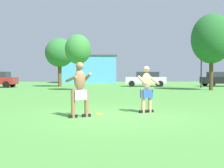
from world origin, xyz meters
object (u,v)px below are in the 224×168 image
at_px(player_in_gray, 80,88).
at_px(tree_behind_players, 78,50).
at_px(tree_left_field, 212,39).
at_px(tree_near_building, 60,53).
at_px(car_black_mid_lot, 221,79).
at_px(car_white_far_end, 146,79).
at_px(frisbee, 99,114).
at_px(player_with_cap, 147,87).
at_px(lamp_post, 201,56).

bearing_deg(player_in_gray, tree_behind_players, 93.78).
xyz_separation_m(tree_left_field, tree_near_building, (-13.37, 7.10, -0.66)).
distance_m(car_black_mid_lot, car_white_far_end, 8.31).
height_order(car_white_far_end, tree_near_building, tree_near_building).
distance_m(frisbee, tree_near_building, 20.93).
bearing_deg(frisbee, tree_near_building, 100.84).
bearing_deg(player_with_cap, frisbee, -169.99).
xyz_separation_m(frisbee, car_white_far_end, (5.38, 20.48, 0.81)).
xyz_separation_m(car_white_far_end, tree_left_field, (4.11, -7.33, 3.42)).
bearing_deg(player_in_gray, tree_near_building, 98.96).
distance_m(tree_left_field, tree_behind_players, 11.05).
distance_m(car_black_mid_lot, tree_behind_players, 16.83).
height_order(player_with_cap, player_in_gray, player_in_gray).
height_order(car_white_far_end, tree_behind_players, tree_behind_players).
height_order(player_in_gray, car_white_far_end, player_in_gray).
distance_m(car_black_mid_lot, lamp_post, 5.10).
bearing_deg(car_white_far_end, player_in_gray, -105.81).
distance_m(player_with_cap, car_black_mid_lot, 23.24).
relative_size(player_with_cap, frisbee, 5.97).
xyz_separation_m(car_black_mid_lot, lamp_post, (-3.46, -3.01, 2.24)).
bearing_deg(player_in_gray, frisbee, 45.48).
bearing_deg(frisbee, player_with_cap, 10.01).
relative_size(car_black_mid_lot, lamp_post, 0.89).
bearing_deg(tree_left_field, frisbee, -125.80).
bearing_deg(tree_left_field, lamp_post, 79.55).
height_order(player_in_gray, tree_near_building, tree_near_building).
bearing_deg(frisbee, car_black_mid_lot, 55.85).
distance_m(player_in_gray, car_black_mid_lot, 25.21).
distance_m(player_with_cap, lamp_post, 19.05).
bearing_deg(tree_behind_players, tree_near_building, 109.00).
bearing_deg(player_with_cap, car_white_far_end, 79.54).
bearing_deg(tree_behind_players, tree_left_field, -1.24).
relative_size(car_white_far_end, lamp_post, 0.91).
relative_size(frisbee, tree_behind_players, 0.06).
xyz_separation_m(player_with_cap, tree_behind_players, (-3.17, 13.10, 2.44)).
bearing_deg(car_white_far_end, player_with_cap, -100.46).
height_order(frisbee, car_black_mid_lot, car_black_mid_lot).
xyz_separation_m(frisbee, lamp_post, (10.23, 17.16, 3.05)).
distance_m(car_white_far_end, tree_near_building, 9.66).
bearing_deg(tree_near_building, car_white_far_end, 1.39).
distance_m(player_with_cap, car_white_far_end, 20.53).
bearing_deg(car_black_mid_lot, tree_near_building, 179.73).
xyz_separation_m(car_black_mid_lot, tree_left_field, (-4.19, -7.02, 3.42)).
bearing_deg(tree_behind_players, car_white_far_end, 45.80).
bearing_deg(car_black_mid_lot, frisbee, -124.15).
relative_size(player_with_cap, lamp_post, 0.33).
relative_size(car_black_mid_lot, car_white_far_end, 0.97).
xyz_separation_m(player_in_gray, car_white_far_end, (5.97, 21.08, -0.07)).
height_order(car_black_mid_lot, tree_behind_players, tree_behind_players).
xyz_separation_m(player_in_gray, tree_near_building, (-3.29, 20.86, 2.69)).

